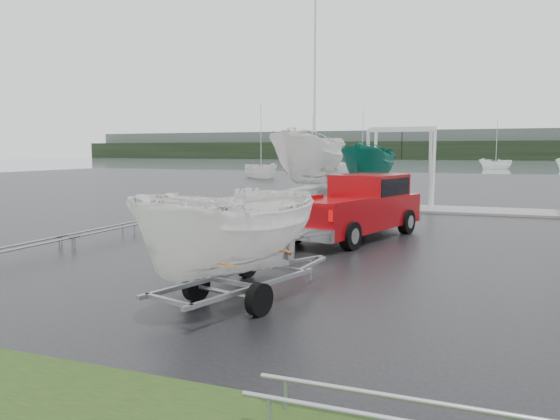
# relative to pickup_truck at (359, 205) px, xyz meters

# --- Properties ---
(ground_plane) EXTENTS (120.00, 120.00, 0.00)m
(ground_plane) POSITION_rel_pickup_truck_xyz_m (1.30, -3.39, -1.10)
(ground_plane) COLOR black
(ground_plane) RESTS_ON ground
(lake) EXTENTS (300.00, 300.00, 0.00)m
(lake) POSITION_rel_pickup_truck_xyz_m (1.30, 96.61, -1.11)
(lake) COLOR slate
(lake) RESTS_ON ground
(dock) EXTENTS (30.00, 3.00, 0.12)m
(dock) POSITION_rel_pickup_truck_xyz_m (1.30, 9.61, -1.05)
(dock) COLOR gray
(dock) RESTS_ON ground
(treeline) EXTENTS (300.00, 8.00, 6.00)m
(treeline) POSITION_rel_pickup_truck_xyz_m (1.30, 166.61, 1.90)
(treeline) COLOR black
(treeline) RESTS_ON ground
(far_hill) EXTENTS (300.00, 6.00, 10.00)m
(far_hill) POSITION_rel_pickup_truck_xyz_m (1.30, 174.61, 3.90)
(far_hill) COLOR #4C5651
(far_hill) RESTS_ON ground
(pickup_truck) EXTENTS (3.75, 6.69, 2.11)m
(pickup_truck) POSITION_rel_pickup_truck_xyz_m (0.00, 0.00, 0.00)
(pickup_truck) COLOR #94080C
(pickup_truck) RESTS_ON ground
(trailer_hitched) EXTENTS (2.09, 3.78, 4.52)m
(trailer_hitched) POSITION_rel_pickup_truck_xyz_m (-1.77, -6.46, 1.36)
(trailer_hitched) COLOR #94979C
(trailer_hitched) RESTS_ON ground
(trailer_parked) EXTENTS (2.16, 3.79, 5.10)m
(trailer_parked) POSITION_rel_pickup_truck_xyz_m (-0.30, -9.10, 1.66)
(trailer_parked) COLOR #94979C
(trailer_parked) RESTS_ON ground
(boat_hoist) EXTENTS (3.30, 2.18, 4.12)m
(boat_hoist) POSITION_rel_pickup_truck_xyz_m (-0.06, 9.61, 1.57)
(boat_hoist) COLOR silver
(boat_hoist) RESTS_ON ground
(keelboat_0) EXTENTS (2.77, 3.20, 10.95)m
(keelboat_0) POSITION_rel_pickup_truck_xyz_m (-4.18, 7.61, 3.31)
(keelboat_0) COLOR #94979C
(keelboat_0) RESTS_ON ground
(keelboat_1) EXTENTS (2.14, 3.20, 6.79)m
(keelboat_1) POSITION_rel_pickup_truck_xyz_m (-1.28, 7.81, 2.25)
(keelboat_1) COLOR #94979C
(keelboat_1) RESTS_ON ground
(mast_rack_0) EXTENTS (0.56, 6.50, 0.06)m
(mast_rack_0) POSITION_rel_pickup_truck_xyz_m (-7.70, -2.39, -0.75)
(mast_rack_0) COLOR #94979C
(mast_rack_0) RESTS_ON ground
(moored_boat_0) EXTENTS (3.57, 3.57, 11.31)m
(moored_boat_0) POSITION_rel_pickup_truck_xyz_m (-19.36, 36.71, -1.10)
(moored_boat_0) COLOR white
(moored_boat_0) RESTS_ON ground
(moored_boat_1) EXTENTS (4.03, 4.02, 11.74)m
(moored_boat_1) POSITION_rel_pickup_truck_xyz_m (-11.06, 49.70, -1.10)
(moored_boat_1) COLOR white
(moored_boat_1) RESTS_ON ground
(moored_boat_4) EXTENTS (3.82, 3.81, 11.55)m
(moored_boat_4) POSITION_rel_pickup_truck_xyz_m (-19.60, 55.81, -1.10)
(moored_boat_4) COLOR white
(moored_boat_4) RESTS_ON ground
(moored_boat_5) EXTENTS (3.69, 3.70, 11.45)m
(moored_boat_5) POSITION_rel_pickup_truck_xyz_m (4.73, 75.43, -1.10)
(moored_boat_5) COLOR white
(moored_boat_5) RESTS_ON ground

